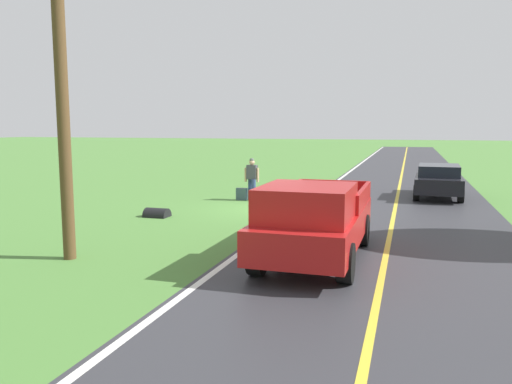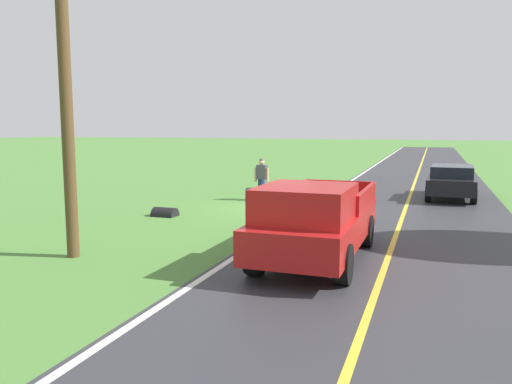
{
  "view_description": "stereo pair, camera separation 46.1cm",
  "coord_description": "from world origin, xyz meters",
  "px_view_note": "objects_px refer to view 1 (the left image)",
  "views": [
    {
      "loc": [
        -4.85,
        17.72,
        3.04
      ],
      "look_at": [
        -1.63,
        7.19,
        1.6
      ],
      "focal_mm": 35.41,
      "sensor_mm": 36.0,
      "label": 1
    },
    {
      "loc": [
        -5.29,
        17.58,
        3.04
      ],
      "look_at": [
        -1.63,
        7.19,
        1.6
      ],
      "focal_mm": 35.41,
      "sensor_mm": 36.0,
      "label": 2
    }
  ],
  "objects_px": {
    "hitchhiker_walking": "(252,177)",
    "sedan_near_oncoming": "(438,180)",
    "suitcase_carried": "(242,194)",
    "pickup_truck_passing": "(314,219)",
    "utility_pole_roadside": "(62,92)"
  },
  "relations": [
    {
      "from": "pickup_truck_passing",
      "to": "utility_pole_roadside",
      "type": "xyz_separation_m",
      "value": [
        5.43,
        1.45,
        2.82
      ]
    },
    {
      "from": "suitcase_carried",
      "to": "sedan_near_oncoming",
      "type": "xyz_separation_m",
      "value": [
        -7.8,
        -3.21,
        0.5
      ]
    },
    {
      "from": "suitcase_carried",
      "to": "utility_pole_roadside",
      "type": "relative_size",
      "value": 0.07
    },
    {
      "from": "hitchhiker_walking",
      "to": "sedan_near_oncoming",
      "type": "distance_m",
      "value": 8.02
    },
    {
      "from": "suitcase_carried",
      "to": "hitchhiker_walking",
      "type": "bearing_deg",
      "value": 100.86
    },
    {
      "from": "suitcase_carried",
      "to": "utility_pole_roadside",
      "type": "bearing_deg",
      "value": -4.29
    },
    {
      "from": "hitchhiker_walking",
      "to": "pickup_truck_passing",
      "type": "height_order",
      "value": "pickup_truck_passing"
    },
    {
      "from": "suitcase_carried",
      "to": "sedan_near_oncoming",
      "type": "distance_m",
      "value": 8.45
    },
    {
      "from": "hitchhiker_walking",
      "to": "suitcase_carried",
      "type": "relative_size",
      "value": 3.49
    },
    {
      "from": "hitchhiker_walking",
      "to": "suitcase_carried",
      "type": "bearing_deg",
      "value": 10.36
    },
    {
      "from": "sedan_near_oncoming",
      "to": "utility_pole_roadside",
      "type": "height_order",
      "value": "utility_pole_roadside"
    },
    {
      "from": "utility_pole_roadside",
      "to": "sedan_near_oncoming",
      "type": "bearing_deg",
      "value": -123.2
    },
    {
      "from": "hitchhiker_walking",
      "to": "utility_pole_roadside",
      "type": "distance_m",
      "value": 10.53
    },
    {
      "from": "pickup_truck_passing",
      "to": "suitcase_carried",
      "type": "bearing_deg",
      "value": -61.73
    },
    {
      "from": "pickup_truck_passing",
      "to": "sedan_near_oncoming",
      "type": "relative_size",
      "value": 1.21
    }
  ]
}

